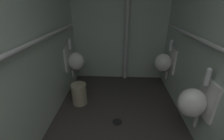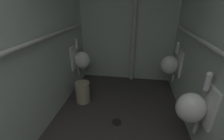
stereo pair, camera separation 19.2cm
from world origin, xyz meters
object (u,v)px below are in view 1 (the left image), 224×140
at_px(urinal_right_mid, 194,102).
at_px(standpipe_back_wall, 127,19).
at_px(waste_bin, 79,94).
at_px(urinal_left_mid, 75,61).
at_px(urinal_right_far, 164,62).
at_px(floor_drain, 117,122).

relative_size(urinal_right_mid, standpipe_back_wall, 0.30).
relative_size(urinal_right_mid, waste_bin, 2.05).
relative_size(urinal_left_mid, waste_bin, 2.05).
bearing_deg(urinal_right_far, floor_drain, -132.81).
xyz_separation_m(floor_drain, waste_bin, (-0.65, 0.43, 0.18)).
distance_m(urinal_right_far, standpipe_back_wall, 1.09).
distance_m(floor_drain, waste_bin, 0.80).
xyz_separation_m(urinal_left_mid, urinal_right_far, (1.65, 0.00, 0.00)).
xyz_separation_m(urinal_right_far, standpipe_back_wall, (-0.69, 0.48, 0.69)).
bearing_deg(urinal_left_mid, waste_bin, -71.15).
height_order(urinal_left_mid, urinal_right_far, same).
bearing_deg(standpipe_back_wall, urinal_right_far, -34.90).
distance_m(urinal_left_mid, urinal_right_mid, 2.04).
bearing_deg(waste_bin, floor_drain, -33.39).
distance_m(standpipe_back_wall, waste_bin, 1.67).
distance_m(urinal_left_mid, waste_bin, 0.65).
distance_m(urinal_right_mid, urinal_right_far, 1.20).
height_order(urinal_right_mid, urinal_right_far, same).
bearing_deg(urinal_right_mid, urinal_left_mid, 144.15).
distance_m(urinal_right_mid, floor_drain, 1.07).
height_order(standpipe_back_wall, waste_bin, standpipe_back_wall).
relative_size(urinal_right_far, standpipe_back_wall, 0.30).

